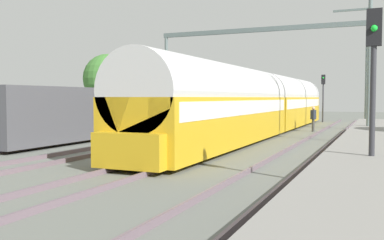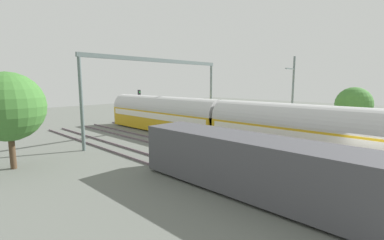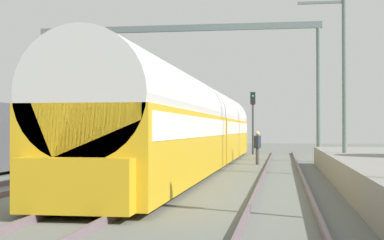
% 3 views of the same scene
% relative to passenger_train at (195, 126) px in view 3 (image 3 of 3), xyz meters
% --- Properties ---
extents(ground, '(120.00, 120.00, 0.00)m').
position_rel_passenger_train_xyz_m(ground, '(-2.03, -11.92, -1.97)').
color(ground, slate).
extents(track_east, '(1.51, 60.00, 0.16)m').
position_rel_passenger_train_xyz_m(track_east, '(0.00, -11.92, -1.89)').
color(track_east, '#685760').
rests_on(track_east, ground).
extents(track_far_east, '(1.52, 60.00, 0.16)m').
position_rel_passenger_train_xyz_m(track_far_east, '(4.05, -11.92, -1.89)').
color(track_far_east, '#685760').
rests_on(track_far_east, ground).
extents(passenger_train, '(2.93, 32.85, 3.82)m').
position_rel_passenger_train_xyz_m(passenger_train, '(0.00, 0.00, 0.00)').
color(passenger_train, gold).
rests_on(passenger_train, ground).
extents(person_crossing, '(0.36, 0.46, 1.73)m').
position_rel_passenger_train_xyz_m(person_crossing, '(2.77, 3.01, -0.94)').
color(person_crossing, '#3C3C3C').
rests_on(person_crossing, ground).
extents(railway_signal_far, '(0.36, 0.30, 4.51)m').
position_rel_passenger_train_xyz_m(railway_signal_far, '(1.92, 15.36, 0.95)').
color(railway_signal_far, '#2D2D33').
rests_on(railway_signal_far, ground).
extents(catenary_gantry, '(16.56, 0.28, 7.86)m').
position_rel_passenger_train_xyz_m(catenary_gantry, '(-2.03, 6.19, 3.93)').
color(catenary_gantry, slate).
rests_on(catenary_gantry, ground).
extents(catenary_pole_east_mid, '(1.90, 0.20, 8.00)m').
position_rel_passenger_train_xyz_m(catenary_pole_east_mid, '(6.40, -3.86, 2.18)').
color(catenary_pole_east_mid, slate).
rests_on(catenary_pole_east_mid, ground).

